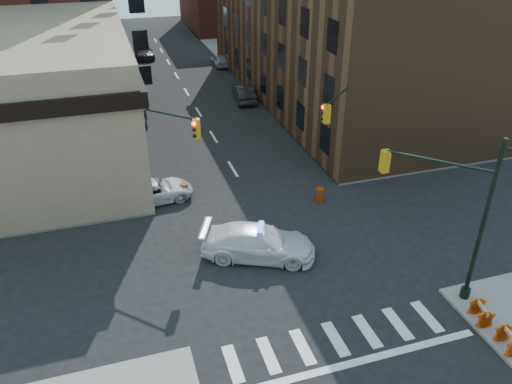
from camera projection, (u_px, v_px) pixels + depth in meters
ground at (281, 249)px, 26.80m from camera, size 140.00×140.00×0.00m
sidewalk_ne at (368, 61)px, 59.97m from camera, size 34.00×54.50×0.15m
commercial_row_ne at (333, 22)px, 45.45m from camera, size 14.00×34.00×14.00m
signal_pole_se at (459, 209)px, 21.51m from camera, size 5.40×5.27×8.00m
signal_pole_nw at (151, 149)px, 27.59m from camera, size 3.58×3.67×8.00m
signal_pole_ne at (342, 126)px, 30.64m from camera, size 3.67×3.58×8.00m
tree_ne_near at (264, 56)px, 48.66m from camera, size 3.00×3.00×4.85m
tree_ne_far at (241, 39)px, 55.31m from camera, size 3.00×3.00×4.85m
police_car at (258, 242)px, 25.83m from camera, size 6.38×4.57×1.72m
pickup at (154, 191)px, 30.97m from camera, size 5.03×2.74×1.34m
parked_car_wnear at (137, 117)px, 42.19m from camera, size 1.89×3.93×1.29m
parked_car_wfar at (127, 82)px, 50.69m from camera, size 1.91×4.10×1.30m
parked_car_wdeep at (144, 52)px, 61.38m from camera, size 2.15×5.10×1.47m
parked_car_enear at (244, 93)px, 47.36m from camera, size 2.08×4.80×1.53m
parked_car_efar at (220, 60)px, 58.13m from camera, size 1.58×3.90×1.33m
pedestrian_a at (108, 179)px, 31.34m from camera, size 0.85×0.78×1.95m
pedestrian_b at (35, 190)px, 30.30m from camera, size 1.08×0.97×1.83m
pedestrian_c at (27, 214)px, 27.92m from camera, size 0.98×1.05×1.74m
barrel_road at (320, 195)px, 30.95m from camera, size 0.63×0.63×0.92m
barrel_bank at (184, 190)px, 31.51m from camera, size 0.52×0.52×0.91m
barricade_se_a at (481, 313)px, 21.68m from camera, size 0.82×1.23×0.85m
barricade_se_b at (508, 341)px, 20.28m from camera, size 0.77×1.22×0.85m
barricade_nw_a at (141, 204)px, 29.73m from camera, size 1.15×0.60×0.85m
barricade_nw_b at (110, 202)px, 29.84m from camera, size 1.41×0.77×1.03m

